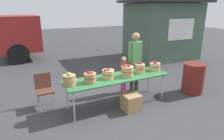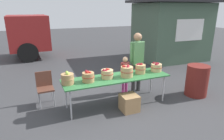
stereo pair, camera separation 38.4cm
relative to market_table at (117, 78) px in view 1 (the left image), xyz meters
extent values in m
plane|color=#38383A|center=(0.00, 0.00, -0.71)|extent=(40.00, 40.00, 0.00)
cube|color=#2D6B38|center=(0.00, 0.00, 0.02)|extent=(2.70, 0.76, 0.03)
cylinder|color=#B2B2B7|center=(-1.23, -0.30, -0.35)|extent=(0.04, 0.04, 0.72)
cylinder|color=#B2B2B7|center=(1.23, -0.30, -0.35)|extent=(0.04, 0.04, 0.72)
cylinder|color=#B2B2B7|center=(-1.23, 0.30, -0.35)|extent=(0.04, 0.04, 0.72)
cylinder|color=#B2B2B7|center=(1.23, 0.30, -0.35)|extent=(0.04, 0.04, 0.72)
cylinder|color=#A87F51|center=(-1.21, 0.01, 0.16)|extent=(0.28, 0.28, 0.24)
torus|color=#A87F51|center=(-1.21, 0.01, 0.17)|extent=(0.30, 0.30, 0.01)
sphere|color=#7AA833|center=(-1.21, 0.02, 0.28)|extent=(0.07, 0.07, 0.07)
sphere|color=#9EC647|center=(-1.21, -0.03, 0.29)|extent=(0.08, 0.08, 0.08)
sphere|color=#9EC647|center=(-1.19, 0.02, 0.28)|extent=(0.08, 0.08, 0.08)
sphere|color=#9EC647|center=(-1.19, 0.00, 0.29)|extent=(0.07, 0.07, 0.07)
sphere|color=#9EC647|center=(-1.20, 0.11, 0.28)|extent=(0.08, 0.08, 0.08)
sphere|color=#7AA833|center=(-1.21, -0.02, 0.29)|extent=(0.07, 0.07, 0.07)
cylinder|color=#A87F51|center=(-0.74, -0.03, 0.15)|extent=(0.28, 0.28, 0.22)
torus|color=maroon|center=(-0.74, -0.03, 0.16)|extent=(0.30, 0.30, 0.01)
sphere|color=maroon|center=(-0.76, 0.04, 0.27)|extent=(0.07, 0.07, 0.07)
sphere|color=maroon|center=(-0.75, -0.01, 0.26)|extent=(0.07, 0.07, 0.07)
sphere|color=#B22319|center=(-0.77, -0.04, 0.26)|extent=(0.07, 0.07, 0.07)
sphere|color=#B22319|center=(-0.76, -0.05, 0.27)|extent=(0.07, 0.07, 0.07)
sphere|color=#B22319|center=(-0.70, -0.07, 0.26)|extent=(0.06, 0.06, 0.06)
sphere|color=maroon|center=(-0.73, -0.02, 0.27)|extent=(0.08, 0.08, 0.08)
cylinder|color=tan|center=(-0.24, 0.03, 0.14)|extent=(0.29, 0.29, 0.21)
torus|color=maroon|center=(-0.24, 0.03, 0.15)|extent=(0.31, 0.31, 0.01)
sphere|color=maroon|center=(-0.29, -0.02, 0.24)|extent=(0.08, 0.08, 0.08)
sphere|color=#B22319|center=(-0.24, 0.03, 0.26)|extent=(0.07, 0.07, 0.07)
sphere|color=maroon|center=(-0.24, 0.03, 0.24)|extent=(0.07, 0.07, 0.07)
sphere|color=maroon|center=(-0.34, 0.00, 0.25)|extent=(0.07, 0.07, 0.07)
sphere|color=#B22319|center=(-0.21, 0.03, 0.25)|extent=(0.07, 0.07, 0.07)
cylinder|color=tan|center=(0.25, -0.06, 0.17)|extent=(0.31, 0.31, 0.26)
torus|color=maroon|center=(0.25, -0.06, 0.18)|extent=(0.33, 0.33, 0.01)
sphere|color=maroon|center=(0.18, -0.06, 0.31)|extent=(0.07, 0.07, 0.07)
sphere|color=maroon|center=(0.17, -0.03, 0.30)|extent=(0.08, 0.08, 0.08)
sphere|color=maroon|center=(0.26, -0.09, 0.30)|extent=(0.07, 0.07, 0.07)
sphere|color=#B22319|center=(0.17, -0.04, 0.31)|extent=(0.08, 0.08, 0.08)
sphere|color=maroon|center=(0.29, -0.03, 0.29)|extent=(0.07, 0.07, 0.07)
sphere|color=maroon|center=(0.25, -0.10, 0.29)|extent=(0.08, 0.08, 0.08)
sphere|color=maroon|center=(0.28, -0.07, 0.32)|extent=(0.07, 0.07, 0.07)
cylinder|color=tan|center=(0.70, 0.05, 0.15)|extent=(0.26, 0.26, 0.23)
torus|color=maroon|center=(0.70, 0.05, 0.17)|extent=(0.28, 0.28, 0.01)
sphere|color=maroon|center=(0.63, 0.08, 0.27)|extent=(0.07, 0.07, 0.07)
sphere|color=maroon|center=(0.70, 0.11, 0.27)|extent=(0.07, 0.07, 0.07)
sphere|color=maroon|center=(0.72, 0.04, 0.29)|extent=(0.07, 0.07, 0.07)
sphere|color=maroon|center=(0.71, 0.04, 0.27)|extent=(0.07, 0.07, 0.07)
cylinder|color=tan|center=(1.20, 0.04, 0.14)|extent=(0.29, 0.29, 0.20)
torus|color=maroon|center=(1.20, 0.04, 0.15)|extent=(0.31, 0.31, 0.01)
sphere|color=maroon|center=(1.18, 0.02, 0.23)|extent=(0.06, 0.06, 0.06)
sphere|color=maroon|center=(1.16, 0.11, 0.25)|extent=(0.07, 0.07, 0.07)
sphere|color=maroon|center=(1.14, -0.03, 0.24)|extent=(0.08, 0.08, 0.08)
sphere|color=maroon|center=(1.20, 0.04, 0.24)|extent=(0.08, 0.08, 0.08)
sphere|color=maroon|center=(1.20, 0.04, 0.25)|extent=(0.07, 0.07, 0.07)
sphere|color=maroon|center=(1.23, 0.02, 0.25)|extent=(0.07, 0.07, 0.07)
cylinder|color=#3F3F3F|center=(0.98, 0.57, -0.29)|extent=(0.12, 0.12, 0.85)
cylinder|color=#3F3F3F|center=(0.80, 0.57, -0.29)|extent=(0.12, 0.12, 0.85)
cube|color=#4C7F4C|center=(0.89, 0.57, 0.46)|extent=(0.33, 0.24, 0.64)
sphere|color=#936B4C|center=(0.89, 0.57, 0.91)|extent=(0.23, 0.23, 0.23)
cylinder|color=#4C7F4C|center=(1.08, 0.58, 0.49)|extent=(0.09, 0.09, 0.57)
cylinder|color=#4C7F4C|center=(0.70, 0.57, 0.49)|extent=(0.09, 0.09, 0.57)
cylinder|color=#CC3F8C|center=(0.55, 0.54, -0.44)|extent=(0.08, 0.08, 0.54)
cylinder|color=#CC3F8C|center=(0.44, 0.52, -0.44)|extent=(0.08, 0.08, 0.54)
cube|color=maroon|center=(0.49, 0.53, 0.03)|extent=(0.23, 0.18, 0.41)
sphere|color=tan|center=(0.49, 0.53, 0.32)|extent=(0.15, 0.15, 0.15)
cylinder|color=maroon|center=(0.61, 0.55, 0.05)|extent=(0.06, 0.06, 0.36)
cylinder|color=maroon|center=(0.38, 0.51, 0.05)|extent=(0.06, 0.06, 0.36)
cube|color=maroon|center=(-1.93, 6.32, 0.54)|extent=(1.87, 2.16, 1.60)
cube|color=black|center=(-1.08, 6.34, 0.86)|extent=(0.10, 1.76, 0.80)
cylinder|color=black|center=(-2.12, 7.26, -0.26)|extent=(0.91, 0.31, 0.90)
cylinder|color=black|center=(-2.06, 5.36, -0.26)|extent=(0.91, 0.31, 0.90)
cube|color=#47604C|center=(4.35, 3.51, 0.59)|extent=(3.07, 2.48, 2.60)
cube|color=#262628|center=(4.35, 3.51, 1.97)|extent=(3.58, 3.00, 0.12)
cube|color=white|center=(4.38, 2.30, 0.79)|extent=(1.40, 0.08, 0.90)
cube|color=brown|center=(-1.68, 0.66, -0.27)|extent=(0.41, 0.41, 0.04)
cube|color=brown|center=(-1.68, 0.84, -0.05)|extent=(0.40, 0.04, 0.40)
cylinder|color=gray|center=(-1.84, 0.48, -0.50)|extent=(0.02, 0.02, 0.42)
cylinder|color=gray|center=(-1.50, 0.49, -0.50)|extent=(0.02, 0.02, 0.42)
cylinder|color=gray|center=(-1.85, 0.82, -0.50)|extent=(0.02, 0.02, 0.42)
cylinder|color=gray|center=(-1.51, 0.83, -0.50)|extent=(0.02, 0.02, 0.42)
cylinder|color=maroon|center=(2.34, -0.33, -0.27)|extent=(0.61, 0.61, 0.88)
cube|color=#A87F51|center=(0.16, -0.41, -0.51)|extent=(0.41, 0.41, 0.41)
camera|label=1|loc=(-2.23, -4.10, 1.71)|focal=31.71mm
camera|label=2|loc=(-1.88, -4.26, 1.71)|focal=31.71mm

